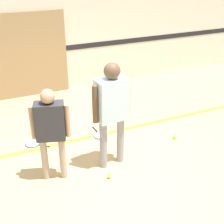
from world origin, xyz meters
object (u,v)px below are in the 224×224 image
(person_instructor, at_px, (112,105))
(tennis_ball_stray_left, at_px, (175,137))
(person_student_left, at_px, (50,126))
(tennis_ball_near_instructor, at_px, (109,176))
(racket_second_spare, at_px, (34,144))
(racket_spare_on_floor, at_px, (100,135))
(tennis_ball_by_spare_racket, at_px, (106,137))
(tennis_ball_stray_right, at_px, (118,126))

(person_instructor, xyz_separation_m, tennis_ball_stray_left, (1.34, 0.21, -1.00))
(person_student_left, height_order, tennis_ball_near_instructor, person_student_left)
(person_student_left, relative_size, racket_second_spare, 3.22)
(racket_second_spare, bearing_deg, tennis_ball_stray_left, 21.66)
(person_instructor, height_order, person_student_left, person_instructor)
(person_instructor, relative_size, tennis_ball_near_instructor, 25.38)
(person_instructor, distance_m, racket_spare_on_floor, 1.35)
(person_student_left, distance_m, racket_spare_on_floor, 1.61)
(tennis_ball_by_spare_racket, xyz_separation_m, tennis_ball_stray_left, (1.15, -0.50, 0.00))
(tennis_ball_stray_left, bearing_deg, racket_spare_on_floor, 151.29)
(person_instructor, relative_size, racket_spare_on_floor, 3.39)
(person_student_left, height_order, tennis_ball_by_spare_racket, person_student_left)
(person_student_left, relative_size, tennis_ball_near_instructor, 21.68)
(racket_spare_on_floor, xyz_separation_m, tennis_ball_near_instructor, (-0.33, -1.19, 0.02))
(racket_second_spare, bearing_deg, tennis_ball_stray_right, 39.17)
(racket_spare_on_floor, xyz_separation_m, tennis_ball_by_spare_racket, (0.05, -0.15, 0.02))
(tennis_ball_near_instructor, relative_size, tennis_ball_by_spare_racket, 1.00)
(tennis_ball_near_instructor, height_order, tennis_ball_stray_left, same)
(person_student_left, xyz_separation_m, racket_second_spare, (-0.12, 1.04, -0.87))
(person_instructor, relative_size, racket_second_spare, 3.77)
(tennis_ball_by_spare_racket, bearing_deg, person_student_left, -148.08)
(person_instructor, xyz_separation_m, tennis_ball_near_instructor, (-0.19, -0.32, -1.00))
(racket_spare_on_floor, height_order, tennis_ball_by_spare_racket, tennis_ball_by_spare_racket)
(racket_second_spare, bearing_deg, person_instructor, -4.22)
(tennis_ball_by_spare_racket, height_order, tennis_ball_stray_right, same)
(person_instructor, bearing_deg, racket_spare_on_floor, 74.50)
(racket_spare_on_floor, bearing_deg, tennis_ball_near_instructor, 162.08)
(person_instructor, distance_m, tennis_ball_by_spare_racket, 1.25)
(tennis_ball_near_instructor, bearing_deg, racket_second_spare, 121.52)
(person_instructor, bearing_deg, tennis_ball_by_spare_racket, 68.58)
(person_student_left, bearing_deg, tennis_ball_near_instructor, -8.14)
(person_instructor, height_order, racket_second_spare, person_instructor)
(tennis_ball_stray_right, bearing_deg, tennis_ball_near_instructor, -120.07)
(person_instructor, bearing_deg, racket_second_spare, 128.11)
(tennis_ball_by_spare_racket, bearing_deg, tennis_ball_near_instructor, -110.29)
(tennis_ball_near_instructor, bearing_deg, racket_spare_on_floor, 74.46)
(tennis_ball_by_spare_racket, bearing_deg, person_instructor, -105.02)
(tennis_ball_near_instructor, relative_size, tennis_ball_stray_left, 1.00)
(racket_second_spare, distance_m, tennis_ball_near_instructor, 1.62)
(racket_spare_on_floor, relative_size, racket_second_spare, 1.11)
(racket_spare_on_floor, bearing_deg, tennis_ball_stray_left, -121.09)
(person_student_left, xyz_separation_m, tennis_ball_stray_right, (1.49, 0.98, -0.85))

